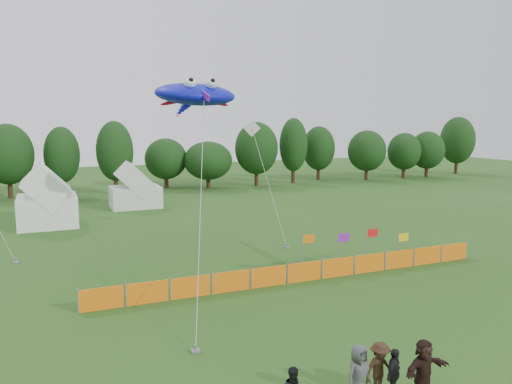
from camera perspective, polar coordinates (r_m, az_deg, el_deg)
name	(u,v)px	position (r m, az deg, el deg)	size (l,w,h in m)	color
ground	(327,374)	(17.47, 8.17, -19.87)	(160.00, 160.00, 0.00)	#234C16
treeline	(137,155)	(59.00, -13.43, 4.09)	(104.57, 8.78, 8.36)	#382314
tent_left	(47,201)	(42.07, -22.77, -0.96)	(4.40, 4.40, 3.88)	white
tent_right	(135,190)	(48.50, -13.64, 0.21)	(4.61, 3.69, 3.26)	silver
barrier_fence	(304,272)	(25.96, 5.53, -9.08)	(21.90, 0.06, 1.00)	orange
flag_row	(354,245)	(27.75, 11.08, -6.00)	(6.73, 0.30, 2.28)	gray
spectator_c	(380,369)	(16.21, 13.96, -19.03)	(1.08, 0.62, 1.68)	#321F14
spectator_d	(394,374)	(16.18, 15.48, -19.41)	(0.91, 0.38, 1.55)	black
spectator_e	(358,374)	(15.66, 11.61, -19.75)	(0.88, 0.57, 1.80)	#45464A
spectator_f	(424,370)	(16.33, 18.61, -18.69)	(1.71, 0.54, 1.85)	black
stingray_kite	(194,95)	(33.18, -7.04, 10.93)	(7.95, 22.71, 10.83)	#1014E2
small_kite_white	(262,161)	(33.48, 0.65, 3.55)	(1.78, 3.74, 8.25)	white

